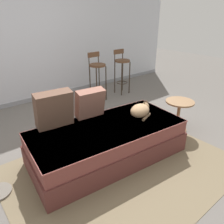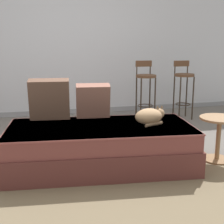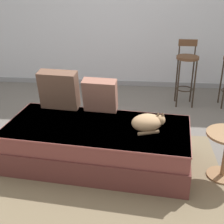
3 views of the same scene
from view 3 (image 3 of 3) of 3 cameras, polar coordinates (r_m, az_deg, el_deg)
The scene contains 9 objects.
ground_plane at distance 3.88m, azimuth -1.80°, elevation -5.87°, with size 16.00×16.00×0.00m, color #66605B.
wall_back_panel at distance 5.63m, azimuth 0.96°, elevation 17.72°, with size 8.00×0.10×2.60m, color silver.
wall_baseboard_trim at distance 5.86m, azimuth 0.83°, elevation 5.36°, with size 8.00×0.02×0.09m, color gray.
area_rug at distance 3.30m, azimuth -3.32°, elevation -11.92°, with size 2.67×2.03×0.01m, color #75664C.
couch at distance 3.42m, azimuth -2.67°, elevation -5.86°, with size 2.05×1.12×0.46m.
throw_pillow_corner at distance 3.69m, azimuth -9.68°, elevation 4.03°, with size 0.47×0.27×0.47m.
throw_pillow_middle at distance 3.56m, azimuth -2.19°, elevation 3.07°, with size 0.40×0.25×0.40m.
cat at distance 3.20m, azimuth 6.61°, elevation -1.91°, with size 0.38×0.34×0.20m.
bar_stool_near_window at distance 4.95m, azimuth 13.51°, elevation 8.24°, with size 0.34×0.34×1.01m.
Camera 3 is at (0.43, -3.32, 1.96)m, focal length 50.00 mm.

